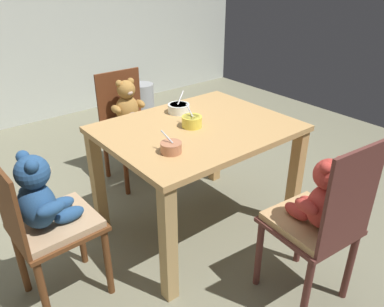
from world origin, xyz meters
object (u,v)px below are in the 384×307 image
teddy_chair_near_left (44,210)px  teddy_chair_near_front (320,211)px  porridge_bowl_white_far_center (179,108)px  porridge_bowl_yellow_center (192,121)px  dining_table (197,145)px  teddy_chair_far_center (129,116)px  metal_pail (142,96)px  porridge_bowl_terracotta_near_left (171,147)px

teddy_chair_near_left → teddy_chair_near_front: teddy_chair_near_front is taller
teddy_chair_near_front → teddy_chair_near_left: bearing=56.5°
teddy_chair_near_left → porridge_bowl_white_far_center: bearing=12.8°
teddy_chair_near_left → porridge_bowl_yellow_center: size_ratio=6.65×
dining_table → teddy_chair_far_center: teddy_chair_far_center is taller
teddy_chair_far_center → metal_pail: (0.93, 1.32, -0.38)m
porridge_bowl_white_far_center → porridge_bowl_yellow_center: size_ratio=1.10×
teddy_chair_far_center → porridge_bowl_white_far_center: bearing=5.6°
dining_table → teddy_chair_far_center: (0.01, 0.83, -0.07)m
porridge_bowl_terracotta_near_left → porridge_bowl_white_far_center: (0.37, 0.43, 0.00)m
metal_pail → porridge_bowl_terracotta_near_left: bearing=-118.4°
porridge_bowl_white_far_center → metal_pail: porridge_bowl_white_far_center is taller
dining_table → teddy_chair_near_front: size_ratio=1.18×
porridge_bowl_terracotta_near_left → teddy_chair_near_left: bearing=165.3°
metal_pail → teddy_chair_near_front: bearing=-106.3°
porridge_bowl_terracotta_near_left → dining_table: bearing=29.1°
dining_table → teddy_chair_far_center: bearing=89.5°
teddy_chair_far_center → porridge_bowl_white_far_center: size_ratio=6.05×
dining_table → porridge_bowl_white_far_center: bearing=78.4°
teddy_chair_far_center → metal_pail: size_ratio=2.89×
dining_table → teddy_chair_near_front: teddy_chair_near_front is taller
teddy_chair_near_front → porridge_bowl_white_far_center: (-0.01, 1.08, 0.21)m
teddy_chair_far_center → porridge_bowl_terracotta_near_left: (-0.33, -1.01, 0.22)m
metal_pail → teddy_chair_far_center: bearing=-125.1°
teddy_chair_near_left → porridge_bowl_terracotta_near_left: (0.62, -0.16, 0.20)m
dining_table → teddy_chair_near_left: size_ratio=1.29×
dining_table → porridge_bowl_white_far_center: 0.29m
porridge_bowl_white_far_center → teddy_chair_near_left: bearing=-165.2°
teddy_chair_near_front → porridge_bowl_terracotta_near_left: bearing=36.1°
teddy_chair_near_left → porridge_bowl_white_far_center: teddy_chair_near_left is taller
porridge_bowl_terracotta_near_left → metal_pail: (1.26, 2.33, -0.60)m
porridge_bowl_terracotta_near_left → porridge_bowl_yellow_center: (0.29, 0.19, 0.01)m
teddy_chair_near_front → porridge_bowl_terracotta_near_left: 0.78m
teddy_chair_near_left → teddy_chair_far_center: (0.95, 0.84, -0.02)m
porridge_bowl_yellow_center → metal_pail: 2.42m
dining_table → porridge_bowl_terracotta_near_left: porridge_bowl_terracotta_near_left is taller
teddy_chair_near_left → metal_pail: teddy_chair_near_left is taller
dining_table → metal_pail: 2.39m
teddy_chair_near_front → porridge_bowl_terracotta_near_left: (-0.39, 0.65, 0.20)m
teddy_chair_near_left → porridge_bowl_yellow_center: bearing=-0.1°
dining_table → porridge_bowl_terracotta_near_left: (-0.32, -0.18, 0.15)m
teddy_chair_far_center → porridge_bowl_white_far_center: teddy_chair_far_center is taller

